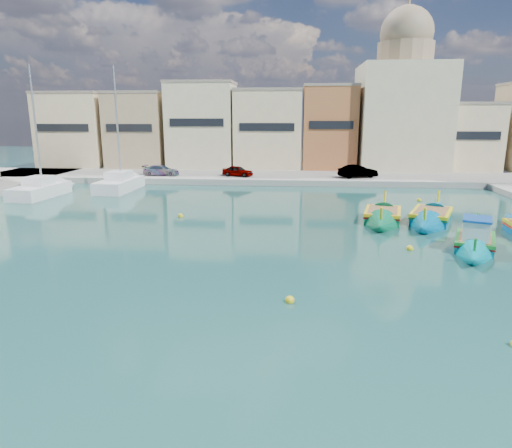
% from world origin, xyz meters
% --- Properties ---
extents(ground, '(160.00, 160.00, 0.00)m').
position_xyz_m(ground, '(0.00, 0.00, 0.00)').
color(ground, '#143D3B').
rests_on(ground, ground).
extents(north_quay, '(80.00, 8.00, 0.60)m').
position_xyz_m(north_quay, '(0.00, 32.00, 0.30)').
color(north_quay, gray).
rests_on(north_quay, ground).
extents(north_townhouses, '(83.20, 7.87, 10.19)m').
position_xyz_m(north_townhouses, '(6.68, 39.36, 5.00)').
color(north_townhouses, beige).
rests_on(north_townhouses, ground).
extents(church_block, '(10.00, 10.00, 19.10)m').
position_xyz_m(church_block, '(10.00, 40.00, 8.41)').
color(church_block, beige).
rests_on(church_block, ground).
extents(parked_cars, '(24.69, 2.49, 1.30)m').
position_xyz_m(parked_cars, '(-6.54, 30.50, 1.19)').
color(parked_cars, '#4C1919').
rests_on(parked_cars, north_quay).
extents(luzzu_turquoise_cabin, '(4.75, 8.53, 2.71)m').
position_xyz_m(luzzu_turquoise_cabin, '(7.22, 7.23, 0.33)').
color(luzzu_turquoise_cabin, '#008DA0').
rests_on(luzzu_turquoise_cabin, ground).
extents(luzzu_cyan_mid, '(5.73, 9.65, 2.82)m').
position_xyz_m(luzzu_cyan_mid, '(6.67, 13.36, 0.30)').
color(luzzu_cyan_mid, '#00689C').
rests_on(luzzu_cyan_mid, ground).
extents(luzzu_green, '(4.00, 8.84, 2.70)m').
position_xyz_m(luzzu_green, '(3.50, 13.37, 0.29)').
color(luzzu_green, '#0A6F44').
rests_on(luzzu_green, ground).
extents(yacht_north, '(2.91, 9.16, 12.11)m').
position_xyz_m(yacht_north, '(-18.74, 26.01, 0.48)').
color(yacht_north, white).
rests_on(yacht_north, ground).
extents(yacht_midnorth, '(3.21, 8.55, 11.88)m').
position_xyz_m(yacht_midnorth, '(-24.25, 21.94, 0.47)').
color(yacht_midnorth, white).
rests_on(yacht_midnorth, ground).
extents(mooring_buoys, '(26.70, 24.93, 0.36)m').
position_xyz_m(mooring_buoys, '(3.23, 6.39, 0.08)').
color(mooring_buoys, yellow).
rests_on(mooring_buoys, ground).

